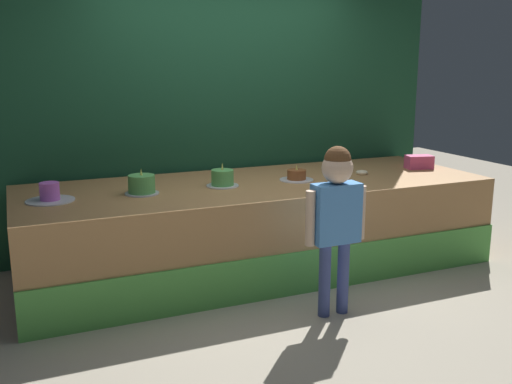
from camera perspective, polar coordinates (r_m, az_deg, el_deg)
name	(u,v)px	position (r m, az deg, el deg)	size (l,w,h in m)	color
ground_plane	(293,294)	(4.49, 3.67, -10.11)	(12.00, 12.00, 0.00)	#ADA38E
stage_platform	(258,225)	(4.95, 0.19, -3.31)	(3.91, 1.38, 0.75)	#B27F4C
curtain_backdrop	(225,102)	(5.50, -3.10, 8.92)	(4.39, 0.08, 2.76)	#19472D
child_figure	(336,208)	(3.95, 7.95, -1.57)	(0.46, 0.21, 1.20)	#3F4C8C
pink_box	(419,162)	(5.69, 15.86, 2.88)	(0.24, 0.14, 0.13)	#E24E86
donut	(362,173)	(5.28, 10.44, 1.91)	(0.11, 0.11, 0.03)	beige
cake_far_left	(50,194)	(4.43, -19.76, -0.21)	(0.35, 0.35, 0.14)	silver
cake_center_left	(142,185)	(4.48, -11.27, 0.70)	(0.26, 0.26, 0.20)	silver
cake_center_right	(222,179)	(4.68, -3.34, 1.34)	(0.26, 0.26, 0.20)	silver
cake_far_right	(297,176)	(4.93, 4.04, 1.60)	(0.29, 0.29, 0.14)	silver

